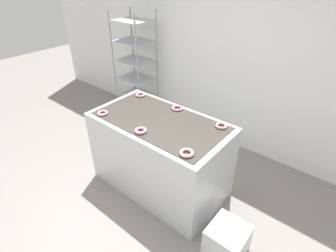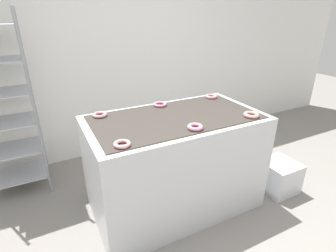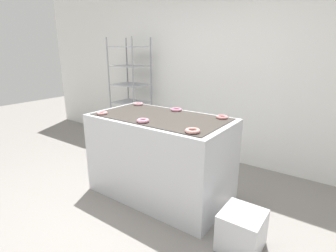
# 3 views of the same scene
# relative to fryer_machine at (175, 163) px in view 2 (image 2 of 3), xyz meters

# --- Properties ---
(wall_back) EXTENTS (8.00, 0.05, 2.80)m
(wall_back) POSITION_rel_fryer_machine_xyz_m (-0.00, 1.44, 0.92)
(wall_back) COLOR white
(wall_back) RESTS_ON ground_plane
(fryer_machine) EXTENTS (1.58, 0.88, 0.97)m
(fryer_machine) POSITION_rel_fryer_machine_xyz_m (0.00, 0.00, 0.00)
(fryer_machine) COLOR silver
(fryer_machine) RESTS_ON ground_plane
(baking_rack_cart) EXTENTS (0.58, 0.47, 1.87)m
(baking_rack_cart) POSITION_rel_fryer_machine_xyz_m (-1.39, 1.00, 0.47)
(baking_rack_cart) COLOR gray
(baking_rack_cart) RESTS_ON ground_plane
(glaze_bin) EXTENTS (0.35, 0.37, 0.34)m
(glaze_bin) POSITION_rel_fryer_machine_xyz_m (1.12, -0.31, -0.31)
(glaze_bin) COLOR silver
(glaze_bin) RESTS_ON ground_plane
(donut_near_left) EXTENTS (0.12, 0.12, 0.03)m
(donut_near_left) POSITION_rel_fryer_machine_xyz_m (-0.60, -0.32, 0.50)
(donut_near_left) COLOR pink
(donut_near_left) RESTS_ON fryer_machine
(donut_near_center) EXTENTS (0.13, 0.13, 0.03)m
(donut_near_center) POSITION_rel_fryer_machine_xyz_m (0.01, -0.31, 0.50)
(donut_near_center) COLOR pink
(donut_near_center) RESTS_ON fryer_machine
(donut_near_right) EXTENTS (0.14, 0.14, 0.03)m
(donut_near_right) POSITION_rel_fryer_machine_xyz_m (0.60, -0.31, 0.50)
(donut_near_right) COLOR tan
(donut_near_right) RESTS_ON fryer_machine
(donut_far_left) EXTENTS (0.13, 0.13, 0.03)m
(donut_far_left) POSITION_rel_fryer_machine_xyz_m (-0.60, 0.31, 0.50)
(donut_far_left) COLOR #CE919A
(donut_far_left) RESTS_ON fryer_machine
(donut_far_center) EXTENTS (0.14, 0.14, 0.03)m
(donut_far_center) POSITION_rel_fryer_machine_xyz_m (0.00, 0.33, 0.50)
(donut_far_center) COLOR pink
(donut_far_center) RESTS_ON fryer_machine
(donut_far_right) EXTENTS (0.13, 0.13, 0.03)m
(donut_far_right) POSITION_rel_fryer_machine_xyz_m (0.60, 0.31, 0.50)
(donut_far_right) COLOR pink
(donut_far_right) RESTS_ON fryer_machine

